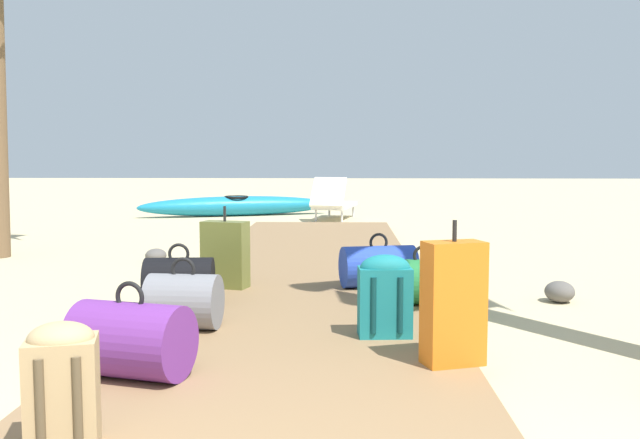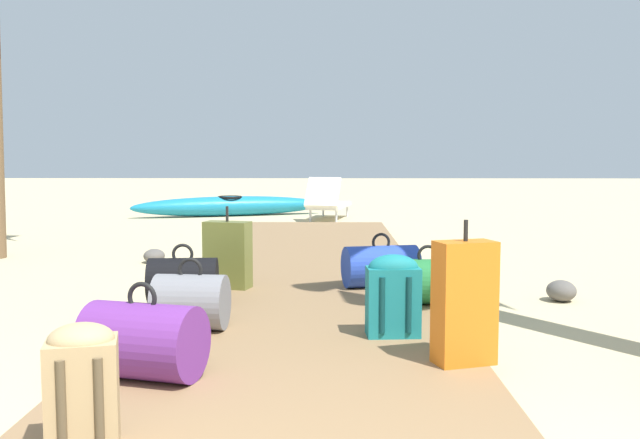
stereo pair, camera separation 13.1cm
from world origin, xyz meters
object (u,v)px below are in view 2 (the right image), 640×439
duffel_bag_purple (143,341)px  suitcase_orange (464,303)px  suitcase_olive (228,255)px  backpack_tan (82,385)px  lounge_chair (328,202)px  duffel_bag_grey (191,302)px  kayak (230,206)px  backpack_teal (393,293)px  duffel_bag_green (428,281)px  duffel_bag_blue (381,266)px  duffel_bag_black (183,280)px

duffel_bag_purple → suitcase_orange: (1.68, 0.28, 0.14)m
suitcase_olive → backpack_tan: size_ratio=1.39×
backpack_tan → lounge_chair: 10.50m
backpack_tan → duffel_bag_grey: bearing=88.9°
kayak → backpack_teal: bearing=-75.9°
suitcase_olive → duffel_bag_green: 1.74m
backpack_tan → lounge_chair: (0.90, 10.46, -0.02)m
duffel_bag_purple → lounge_chair: (0.90, 9.57, 0.05)m
suitcase_orange → duffel_bag_grey: bearing=156.0°
duffel_bag_blue → lounge_chair: size_ratio=0.43×
duffel_bag_grey → suitcase_olive: size_ratio=0.69×
duffel_bag_blue → suitcase_olive: bearing=-177.0°
backpack_teal → kayak: 9.79m
kayak → duffel_bag_blue: bearing=-72.8°
backpack_teal → duffel_bag_green: bearing=69.9°
duffel_bag_green → duffel_bag_black: bearing=179.8°
duffel_bag_grey → lounge_chair: lounge_chair is taller
duffel_bag_green → backpack_tan: bearing=-122.0°
duffel_bag_blue → lounge_chair: (-0.48, 7.06, 0.07)m
backpack_tan → duffel_bag_blue: bearing=67.9°
kayak → suitcase_orange: bearing=-74.9°
duffel_bag_grey → backpack_teal: 1.31m
duffel_bag_purple → duffel_bag_green: 2.48m
duffel_bag_blue → lounge_chair: 7.08m
backpack_teal → lounge_chair: (-0.44, 8.71, -0.02)m
duffel_bag_black → backpack_tan: bearing=-86.1°
duffel_bag_grey → kayak: bearing=96.6°
suitcase_olive → duffel_bag_black: (-0.25, -0.62, -0.11)m
backpack_teal → kayak: (-2.38, 9.50, -0.15)m
backpack_tan → duffel_bag_green: bearing=58.0°
duffel_bag_black → kayak: (-0.86, 8.54, -0.06)m
backpack_tan → backpack_teal: backpack_teal is taller
duffel_bag_green → kayak: duffel_bag_green is taller
duffel_bag_grey → duffel_bag_black: size_ratio=0.89×
kayak → backpack_tan: bearing=-84.7°
suitcase_olive → kayak: size_ratio=0.18×
lounge_chair → duffel_bag_green: bearing=-84.2°
suitcase_olive → suitcase_orange: suitcase_orange is taller
duffel_bag_blue → duffel_bag_green: size_ratio=1.45×
backpack_teal → lounge_chair: lounge_chair is taller
duffel_bag_purple → duffel_bag_green: (1.69, 1.81, -0.02)m
duffel_bag_blue → kayak: 8.21m
duffel_bag_purple → backpack_tan: (0.01, -0.89, 0.07)m
suitcase_olive → duffel_bag_blue: (1.31, 0.07, -0.11)m
duffel_bag_grey → backpack_tan: size_ratio=0.96×
suitcase_olive → backpack_teal: 2.03m
lounge_chair → suitcase_orange: bearing=-85.2°
suitcase_orange → kayak: bearing=105.1°
backpack_tan → kayak: 11.30m
suitcase_orange → lounge_chair: (-0.77, 9.29, -0.09)m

